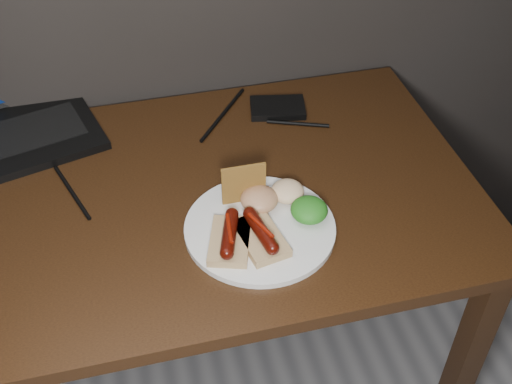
{
  "coord_description": "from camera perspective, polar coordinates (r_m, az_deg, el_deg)",
  "views": [
    {
      "loc": [
        0.03,
        0.44,
        1.6
      ],
      "look_at": [
        0.24,
        1.28,
        0.82
      ],
      "focal_mm": 45.0,
      "sensor_mm": 36.0,
      "label": 1
    }
  ],
  "objects": [
    {
      "name": "salsa_mound",
      "position": [
        1.21,
        0.3,
        -0.64
      ],
      "size": [
        0.07,
        0.07,
        0.04
      ],
      "primitive_type": "ellipsoid",
      "color": "#972A0F",
      "rests_on": "plate"
    },
    {
      "name": "coleslaw_mound",
      "position": [
        1.23,
        2.81,
        0.07
      ],
      "size": [
        0.06,
        0.06,
        0.04
      ],
      "primitive_type": "ellipsoid",
      "color": "beige",
      "rests_on": "plate"
    },
    {
      "name": "bread_sausage_center",
      "position": [
        1.15,
        0.42,
        -3.83
      ],
      "size": [
        0.09,
        0.13,
        0.04
      ],
      "color": "tan",
      "rests_on": "plate"
    },
    {
      "name": "crispbread",
      "position": [
        1.21,
        -1.1,
        0.74
      ],
      "size": [
        0.09,
        0.01,
        0.08
      ],
      "primitive_type": "cube",
      "color": "#A8732E",
      "rests_on": "plate"
    },
    {
      "name": "bread_sausage_left",
      "position": [
        1.14,
        -2.36,
        -4.08
      ],
      "size": [
        0.1,
        0.13,
        0.04
      ],
      "color": "tan",
      "rests_on": "plate"
    },
    {
      "name": "salad_greens",
      "position": [
        1.19,
        4.75,
        -1.6
      ],
      "size": [
        0.07,
        0.07,
        0.04
      ],
      "primitive_type": "ellipsoid",
      "color": "#195711",
      "rests_on": "plate"
    },
    {
      "name": "desk_cables",
      "position": [
        1.37,
        -11.84,
        2.92
      ],
      "size": [
        0.95,
        0.36,
        0.01
      ],
      "color": "black",
      "rests_on": "desk"
    },
    {
      "name": "desk",
      "position": [
        1.33,
        -11.1,
        -3.87
      ],
      "size": [
        1.4,
        0.7,
        0.75
      ],
      "color": "#351E0D",
      "rests_on": "ground"
    },
    {
      "name": "hard_drive",
      "position": [
        1.49,
        1.93,
        7.49
      ],
      "size": [
        0.14,
        0.11,
        0.02
      ],
      "primitive_type": "cube",
      "rotation": [
        0.0,
        0.0,
        -0.2
      ],
      "color": "black",
      "rests_on": "desk"
    },
    {
      "name": "plate",
      "position": [
        1.19,
        0.35,
        -3.23
      ],
      "size": [
        0.31,
        0.31,
        0.01
      ],
      "primitive_type": "cylinder",
      "rotation": [
        0.0,
        0.0,
        0.12
      ],
      "color": "silver",
      "rests_on": "desk"
    }
  ]
}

